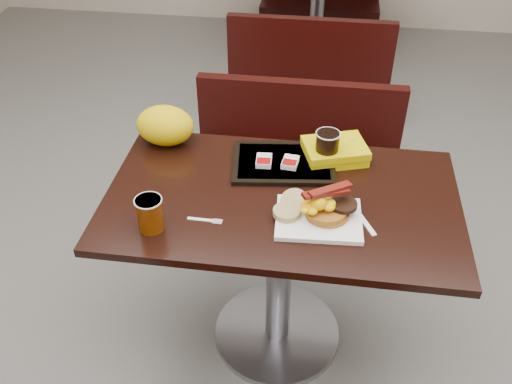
# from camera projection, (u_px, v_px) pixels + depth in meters

# --- Properties ---
(floor) EXTENTS (6.00, 7.00, 0.01)m
(floor) POSITION_uv_depth(u_px,v_px,m) (277.00, 334.00, 2.36)
(floor) COLOR slate
(floor) RESTS_ON ground
(table_near) EXTENTS (1.20, 0.70, 0.75)m
(table_near) POSITION_uv_depth(u_px,v_px,m) (279.00, 273.00, 2.13)
(table_near) COLOR black
(table_near) RESTS_ON floor
(bench_near_n) EXTENTS (1.00, 0.46, 0.72)m
(bench_near_n) POSITION_uv_depth(u_px,v_px,m) (295.00, 169.00, 2.68)
(bench_near_n) COLOR black
(bench_near_n) RESTS_ON floor
(table_far) EXTENTS (1.20, 0.70, 0.75)m
(table_far) POSITION_uv_depth(u_px,v_px,m) (316.00, 20.00, 4.15)
(table_far) COLOR black
(table_far) RESTS_ON floor
(bench_far_s) EXTENTS (1.00, 0.46, 0.72)m
(bench_far_s) POSITION_uv_depth(u_px,v_px,m) (310.00, 62.00, 3.62)
(bench_far_s) COLOR black
(bench_far_s) RESTS_ON floor
(platter) EXTENTS (0.29, 0.23, 0.02)m
(platter) POSITION_uv_depth(u_px,v_px,m) (319.00, 219.00, 1.79)
(platter) COLOR white
(platter) RESTS_ON table_near
(pancake_stack) EXTENTS (0.17, 0.17, 0.03)m
(pancake_stack) POSITION_uv_depth(u_px,v_px,m) (327.00, 211.00, 1.79)
(pancake_stack) COLOR #A8641C
(pancake_stack) RESTS_ON platter
(sausage_patty) EXTENTS (0.10, 0.10, 0.01)m
(sausage_patty) POSITION_uv_depth(u_px,v_px,m) (344.00, 204.00, 1.78)
(sausage_patty) COLOR black
(sausage_patty) RESTS_ON pancake_stack
(scrambled_eggs) EXTENTS (0.10, 0.09, 0.05)m
(scrambled_eggs) POSITION_uv_depth(u_px,v_px,m) (318.00, 204.00, 1.75)
(scrambled_eggs) COLOR #F9BC04
(scrambled_eggs) RESTS_ON pancake_stack
(bacon_strips) EXTENTS (0.18, 0.14, 0.01)m
(bacon_strips) POSITION_uv_depth(u_px,v_px,m) (326.00, 192.00, 1.75)
(bacon_strips) COLOR #440904
(bacon_strips) RESTS_ON scrambled_eggs
(muffin_bottom) EXTENTS (0.09, 0.09, 0.02)m
(muffin_bottom) POSITION_uv_depth(u_px,v_px,m) (287.00, 212.00, 1.79)
(muffin_bottom) COLOR tan
(muffin_bottom) RESTS_ON platter
(muffin_top) EXTENTS (0.11, 0.11, 0.05)m
(muffin_top) POSITION_uv_depth(u_px,v_px,m) (294.00, 201.00, 1.81)
(muffin_top) COLOR tan
(muffin_top) RESTS_ON platter
(coffee_cup_near) EXTENTS (0.10, 0.10, 0.11)m
(coffee_cup_near) POSITION_uv_depth(u_px,v_px,m) (150.00, 214.00, 1.73)
(coffee_cup_near) COLOR #8F3605
(coffee_cup_near) RESTS_ON table_near
(fork) EXTENTS (0.11, 0.02, 0.00)m
(fork) POSITION_uv_depth(u_px,v_px,m) (200.00, 219.00, 1.80)
(fork) COLOR white
(fork) RESTS_ON table_near
(knife) EXTENTS (0.10, 0.18, 0.00)m
(knife) POSITION_uv_depth(u_px,v_px,m) (361.00, 216.00, 1.81)
(knife) COLOR white
(knife) RESTS_ON table_near
(condiment_ketchup) EXTENTS (0.04, 0.03, 0.01)m
(condiment_ketchup) POSITION_uv_depth(u_px,v_px,m) (285.00, 176.00, 1.98)
(condiment_ketchup) COLOR #8C0504
(condiment_ketchup) RESTS_ON table_near
(tray) EXTENTS (0.40, 0.30, 0.02)m
(tray) POSITION_uv_depth(u_px,v_px,m) (284.00, 163.00, 2.04)
(tray) COLOR black
(tray) RESTS_ON table_near
(hashbrown_sleeve_left) EXTENTS (0.06, 0.08, 0.02)m
(hashbrown_sleeve_left) POSITION_uv_depth(u_px,v_px,m) (264.00, 161.00, 2.01)
(hashbrown_sleeve_left) COLOR silver
(hashbrown_sleeve_left) RESTS_ON tray
(hashbrown_sleeve_right) EXTENTS (0.06, 0.08, 0.02)m
(hashbrown_sleeve_right) POSITION_uv_depth(u_px,v_px,m) (290.00, 162.00, 2.01)
(hashbrown_sleeve_right) COLOR silver
(hashbrown_sleeve_right) RESTS_ON tray
(coffee_cup_far) EXTENTS (0.09, 0.09, 0.11)m
(coffee_cup_far) POSITION_uv_depth(u_px,v_px,m) (327.00, 147.00, 2.00)
(coffee_cup_far) COLOR black
(coffee_cup_far) RESTS_ON tray
(clamshell) EXTENTS (0.26, 0.23, 0.06)m
(clamshell) POSITION_uv_depth(u_px,v_px,m) (335.00, 151.00, 2.06)
(clamshell) COLOR #CCB103
(clamshell) RESTS_ON table_near
(paper_bag) EXTENTS (0.24, 0.19, 0.15)m
(paper_bag) POSITION_uv_depth(u_px,v_px,m) (165.00, 125.00, 2.11)
(paper_bag) COLOR #D5BC07
(paper_bag) RESTS_ON table_near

